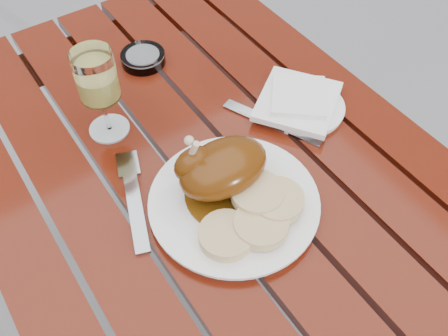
{
  "coord_description": "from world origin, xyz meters",
  "views": [
    {
      "loc": [
        -0.3,
        -0.5,
        1.46
      ],
      "look_at": [
        0.01,
        -0.04,
        0.78
      ],
      "focal_mm": 40.0,
      "sensor_mm": 36.0,
      "label": 1
    }
  ],
  "objects_px": {
    "dinner_plate": "(234,203)",
    "side_plate": "(304,107)",
    "wine_glass": "(101,95)",
    "ashtray": "(143,58)",
    "table": "(213,264)"
  },
  "relations": [
    {
      "from": "dinner_plate",
      "to": "side_plate",
      "type": "height_order",
      "value": "dinner_plate"
    },
    {
      "from": "wine_glass",
      "to": "side_plate",
      "type": "xyz_separation_m",
      "value": [
        0.35,
        -0.17,
        -0.09
      ]
    },
    {
      "from": "dinner_plate",
      "to": "side_plate",
      "type": "xyz_separation_m",
      "value": [
        0.25,
        0.12,
        -0.0
      ]
    },
    {
      "from": "dinner_plate",
      "to": "ashtray",
      "type": "height_order",
      "value": "ashtray"
    },
    {
      "from": "table",
      "to": "ashtray",
      "type": "xyz_separation_m",
      "value": [
        0.04,
        0.33,
        0.39
      ]
    },
    {
      "from": "dinner_plate",
      "to": "side_plate",
      "type": "bearing_deg",
      "value": 24.58
    },
    {
      "from": "table",
      "to": "wine_glass",
      "type": "relative_size",
      "value": 6.49
    },
    {
      "from": "ashtray",
      "to": "dinner_plate",
      "type": "bearing_deg",
      "value": -97.36
    },
    {
      "from": "side_plate",
      "to": "dinner_plate",
      "type": "bearing_deg",
      "value": -155.42
    },
    {
      "from": "table",
      "to": "dinner_plate",
      "type": "xyz_separation_m",
      "value": [
        -0.01,
        -0.1,
        0.38
      ]
    },
    {
      "from": "side_plate",
      "to": "wine_glass",
      "type": "bearing_deg",
      "value": 154.09
    },
    {
      "from": "dinner_plate",
      "to": "ashtray",
      "type": "xyz_separation_m",
      "value": [
        0.06,
        0.43,
        0.0
      ]
    },
    {
      "from": "table",
      "to": "dinner_plate",
      "type": "distance_m",
      "value": 0.4
    },
    {
      "from": "table",
      "to": "ashtray",
      "type": "distance_m",
      "value": 0.51
    },
    {
      "from": "table",
      "to": "side_plate",
      "type": "height_order",
      "value": "side_plate"
    }
  ]
}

